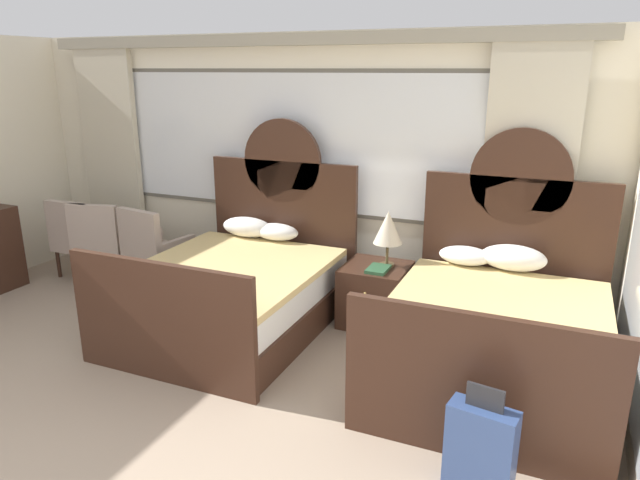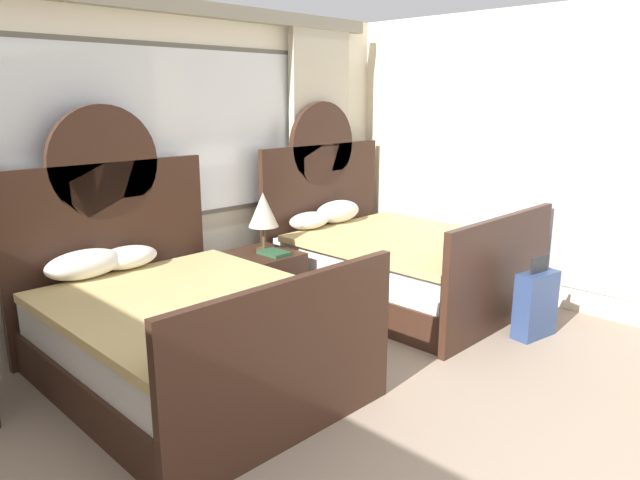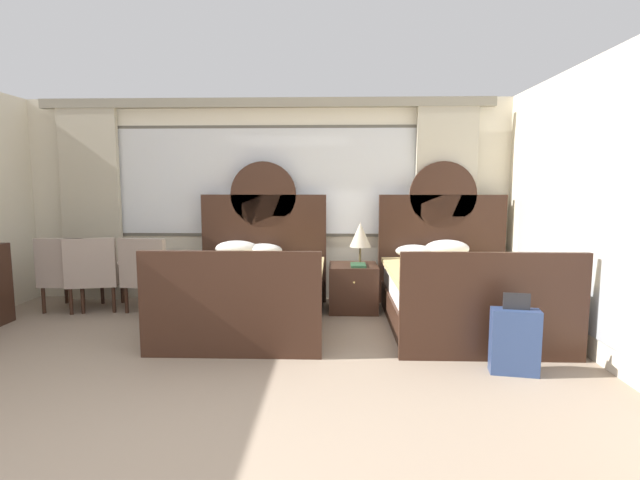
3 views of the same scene
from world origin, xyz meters
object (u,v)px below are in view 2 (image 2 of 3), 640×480
Objects in this scene: nightstand_between_beds at (261,284)px; table_lamp_on_nightstand at (263,211)px; bed_near_window at (182,329)px; suitcase_on_floor at (536,304)px; bed_near_mirror at (394,261)px; book_on_nightstand at (274,253)px.

table_lamp_on_nightstand is at bearing 30.25° from nightstand_between_beds.
suitcase_on_floor is at bearing -29.36° from bed_near_window.
bed_near_mirror is 1.37m from table_lamp_on_nightstand.
book_on_nightstand is at bearing 123.29° from suitcase_on_floor.
nightstand_between_beds is (1.17, 0.59, -0.09)m from bed_near_window.
nightstand_between_beds is at bearing 114.96° from book_on_nightstand.
bed_near_window is 3.11× the size of suitcase_on_floor.
suitcase_on_floor is (1.21, -1.84, -0.31)m from book_on_nightstand.
nightstand_between_beds is at bearing -149.75° from table_lamp_on_nightstand.
bed_near_mirror reaches higher than book_on_nightstand.
suitcase_on_floor is at bearing -59.63° from table_lamp_on_nightstand.
bed_near_mirror is 3.11× the size of suitcase_on_floor.
bed_near_window is 2.34m from bed_near_mirror.
bed_near_mirror is at bearing -30.44° from table_lamp_on_nightstand.
suitcase_on_floor reaches higher than book_on_nightstand.
table_lamp_on_nightstand is 2.01× the size of book_on_nightstand.
book_on_nightstand is (0.06, -0.12, 0.30)m from nightstand_between_beds.
bed_near_window is 1.31m from nightstand_between_beds.
bed_near_mirror is 1.31m from nightstand_between_beds.
bed_near_window is at bearing -153.45° from nightstand_between_beds.
bed_near_mirror is 3.43× the size of nightstand_between_beds.
nightstand_between_beds is 2.33m from suitcase_on_floor.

